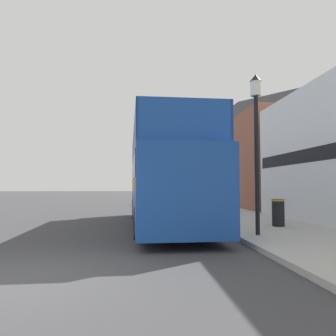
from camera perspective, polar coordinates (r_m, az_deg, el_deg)
ground_plane at (r=26.91m, az=-9.70°, el=-6.48°), size 144.00×144.00×0.00m
sidewalk at (r=24.31m, az=6.14°, el=-6.71°), size 3.76×108.00×0.14m
brick_terrace_rear at (r=32.23m, az=12.22°, el=2.79°), size 6.00×25.51×9.76m
tour_bus at (r=13.17m, az=-0.61°, el=-2.52°), size 2.78×10.66×3.85m
parked_car_ahead_of_bus at (r=22.16m, az=-0.68°, el=-5.65°), size 1.98×4.30×1.32m
lamp_post_nearest at (r=10.39m, az=15.11°, el=7.45°), size 0.35×0.35×4.88m
lamp_post_second at (r=17.22m, az=5.88°, el=3.84°), size 0.35×0.35×5.20m
litter_bin at (r=12.63m, az=18.64°, el=-7.25°), size 0.48×0.48×0.98m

